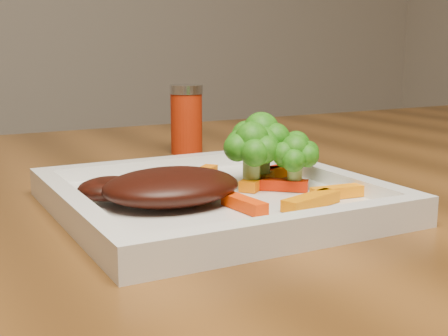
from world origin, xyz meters
name	(u,v)px	position (x,y,z in m)	size (l,w,h in m)	color
plate	(214,203)	(-0.12, 0.02, 0.76)	(0.27, 0.27, 0.01)	white
steak	(171,186)	(-0.16, 0.02, 0.78)	(0.12, 0.09, 0.03)	black
broccoli_0	(261,148)	(-0.06, 0.05, 0.80)	(0.07, 0.07, 0.07)	#1C6310
broccoli_1	(296,152)	(-0.03, 0.03, 0.79)	(0.05, 0.05, 0.06)	#126010
broccoli_2	(295,159)	(-0.04, 0.01, 0.79)	(0.05, 0.05, 0.06)	#255F0F
broccoli_3	(252,157)	(-0.08, 0.03, 0.79)	(0.06, 0.06, 0.06)	#1D6911
carrot_0	(311,201)	(-0.07, -0.05, 0.77)	(0.06, 0.02, 0.01)	orange
carrot_1	(338,192)	(-0.03, -0.04, 0.77)	(0.05, 0.01, 0.01)	orange
carrot_2	(244,204)	(-0.12, -0.03, 0.77)	(0.05, 0.01, 0.01)	#EC3703
carrot_3	(282,170)	(-0.02, 0.07, 0.77)	(0.05, 0.01, 0.01)	#F21803
carrot_4	(203,174)	(-0.10, 0.09, 0.77)	(0.05, 0.01, 0.01)	orange
carrot_5	(281,185)	(-0.06, 0.01, 0.77)	(0.05, 0.01, 0.01)	red
carrot_6	(257,181)	(-0.07, 0.04, 0.77)	(0.06, 0.02, 0.01)	orange
spice_shaker	(186,119)	(-0.02, 0.29, 0.80)	(0.04, 0.04, 0.09)	#9F2208
carrot_7	(288,171)	(-0.01, 0.06, 0.77)	(0.05, 0.01, 0.01)	#ED5F03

